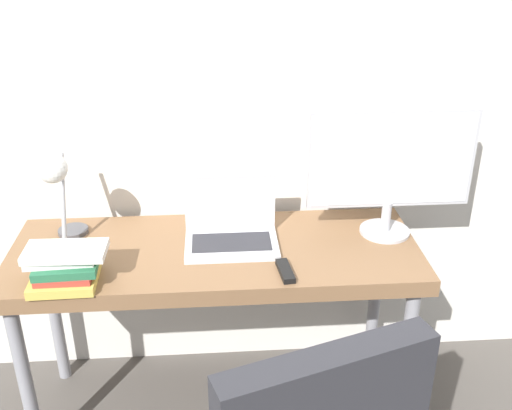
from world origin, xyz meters
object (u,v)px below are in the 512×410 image
at_px(laptop, 231,230).
at_px(desk_lamp, 56,180).
at_px(book_stack, 65,265).
at_px(monitor, 391,166).

xyz_separation_m(laptop, desk_lamp, (-0.59, -0.00, 0.22)).
bearing_deg(laptop, book_stack, -158.04).
xyz_separation_m(monitor, desk_lamp, (-1.17, -0.04, -0.00)).
relative_size(desk_lamp, book_stack, 1.42).
distance_m(monitor, desk_lamp, 1.17).
bearing_deg(desk_lamp, laptop, 0.32).
bearing_deg(book_stack, laptop, 21.96).
distance_m(laptop, desk_lamp, 0.63).
bearing_deg(monitor, book_stack, -167.25).
relative_size(laptop, book_stack, 1.27).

